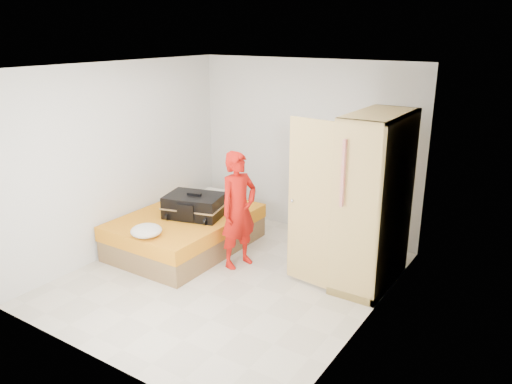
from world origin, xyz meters
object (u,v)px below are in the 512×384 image
Objects in this scene: suitcase at (194,206)px; round_cushion at (146,231)px; wardrobe at (369,205)px; bed at (186,231)px; person at (239,210)px.

suitcase is 2.29× the size of round_cushion.
wardrobe is at bearing 28.19° from round_cushion.
wardrobe reaches higher than suitcase.
bed is 0.96× the size of wardrobe.
round_cushion is (-0.05, -0.89, -0.08)m from suitcase.
person is (-1.56, -0.47, -0.23)m from wardrobe.
person is at bearing 44.06° from round_cushion.
person reaches higher than bed.
bed is 0.43m from suitcase.
wardrobe is at bearing 10.04° from bed.
suitcase is at bearing 87.03° from round_cushion.
round_cushion is at bearing -83.82° from bed.
person is 1.70× the size of suitcase.
person is (0.94, -0.03, 0.52)m from bed.
suitcase reaches higher than round_cushion.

